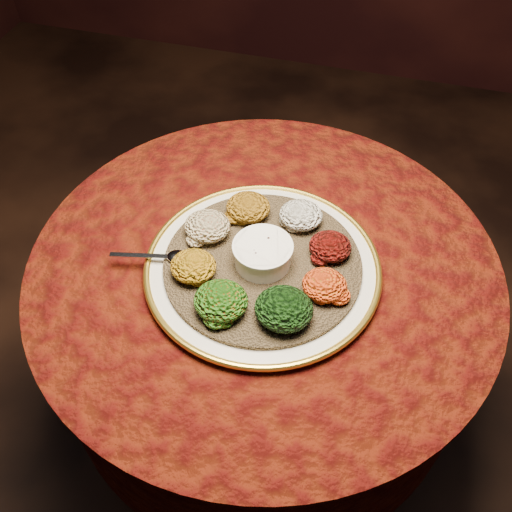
# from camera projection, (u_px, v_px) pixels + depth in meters

# --- Properties ---
(table) EXTENTS (0.96, 0.96, 0.73)m
(table) POSITION_uv_depth(u_px,v_px,m) (263.00, 312.00, 1.29)
(table) COLOR black
(table) RESTS_ON ground
(platter) EXTENTS (0.53, 0.53, 0.02)m
(platter) POSITION_uv_depth(u_px,v_px,m) (263.00, 267.00, 1.13)
(platter) COLOR beige
(platter) RESTS_ON table
(injera) EXTENTS (0.52, 0.52, 0.01)m
(injera) POSITION_uv_depth(u_px,v_px,m) (263.00, 264.00, 1.12)
(injera) COLOR brown
(injera) RESTS_ON platter
(stew_bowl) EXTENTS (0.12, 0.12, 0.05)m
(stew_bowl) POSITION_uv_depth(u_px,v_px,m) (263.00, 253.00, 1.10)
(stew_bowl) COLOR white
(stew_bowl) RESTS_ON injera
(spoon) EXTENTS (0.16, 0.05, 0.01)m
(spoon) POSITION_uv_depth(u_px,v_px,m) (173.00, 257.00, 1.12)
(spoon) COLOR silver
(spoon) RESTS_ON injera
(portion_ayib) EXTENTS (0.09, 0.09, 0.04)m
(portion_ayib) POSITION_uv_depth(u_px,v_px,m) (301.00, 215.00, 1.17)
(portion_ayib) COLOR silver
(portion_ayib) RESTS_ON injera
(portion_kitfo) EXTENTS (0.08, 0.08, 0.04)m
(portion_kitfo) POSITION_uv_depth(u_px,v_px,m) (330.00, 246.00, 1.12)
(portion_kitfo) COLOR black
(portion_kitfo) RESTS_ON injera
(portion_tikil) EXTENTS (0.08, 0.08, 0.04)m
(portion_tikil) POSITION_uv_depth(u_px,v_px,m) (324.00, 285.00, 1.05)
(portion_tikil) COLOR orange
(portion_tikil) RESTS_ON injera
(portion_gomen) EXTENTS (0.11, 0.10, 0.05)m
(portion_gomen) POSITION_uv_depth(u_px,v_px,m) (284.00, 309.00, 1.01)
(portion_gomen) COLOR black
(portion_gomen) RESTS_ON injera
(portion_mixveg) EXTENTS (0.10, 0.09, 0.05)m
(portion_mixveg) POSITION_uv_depth(u_px,v_px,m) (221.00, 301.00, 1.03)
(portion_mixveg) COLOR #B02C0B
(portion_mixveg) RESTS_ON injera
(portion_kik) EXTENTS (0.09, 0.08, 0.04)m
(portion_kik) POSITION_uv_depth(u_px,v_px,m) (193.00, 266.00, 1.08)
(portion_kik) COLOR #AC6F0F
(portion_kik) RESTS_ON injera
(portion_timatim) EXTENTS (0.09, 0.09, 0.05)m
(portion_timatim) POSITION_uv_depth(u_px,v_px,m) (207.00, 226.00, 1.15)
(portion_timatim) COLOR maroon
(portion_timatim) RESTS_ON injera
(portion_shiro) EXTENTS (0.09, 0.09, 0.04)m
(portion_shiro) POSITION_uv_depth(u_px,v_px,m) (248.00, 207.00, 1.19)
(portion_shiro) COLOR #895910
(portion_shiro) RESTS_ON injera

